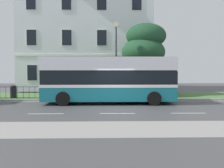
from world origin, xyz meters
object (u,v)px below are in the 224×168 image
Objects in this scene: evergreen_tree at (146,68)px; street_lamp_post at (116,54)px; georgian_townhouse at (87,31)px; single_decker_bus at (109,79)px; litter_bin at (13,92)px.

street_lamp_post is at bearing -140.85° from evergreen_tree.
georgian_townhouse is 1.54× the size of single_decker_bus.
street_lamp_post is 5.92× the size of litter_bin.
evergreen_tree is 6.10m from single_decker_bus.
evergreen_tree is 1.13× the size of street_lamp_post.
litter_bin is at bearing -118.44° from georgian_townhouse.
evergreen_tree reaches higher than litter_bin.
single_decker_bus reaches higher than litter_bin.
street_lamp_post is at bearing -72.92° from georgian_townhouse.
street_lamp_post reaches higher than single_decker_bus.
georgian_townhouse is 10.71m from street_lamp_post.
georgian_townhouse is at bearing 101.00° from single_decker_bus.
litter_bin is (-7.70, 2.58, -1.10)m from single_decker_bus.
litter_bin is at bearing 161.76° from single_decker_bus.
georgian_townhouse reaches higher than single_decker_bus.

